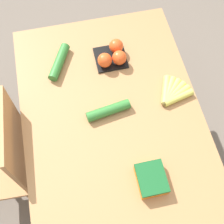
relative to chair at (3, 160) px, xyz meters
name	(u,v)px	position (x,y,z in m)	size (l,w,h in m)	color
ground_plane	(112,161)	(0.01, -0.61, -0.47)	(12.00, 12.00, 0.00)	#665B51
dining_table	(112,123)	(0.01, -0.61, 0.16)	(1.26, 0.88, 0.73)	#9E7044
chair	(3,160)	(0.00, 0.00, 0.00)	(0.44, 0.42, 0.89)	#A87547
banana_bunch	(172,93)	(0.06, -0.93, 0.28)	(0.17, 0.17, 0.04)	brown
tomato_pack	(113,55)	(0.34, -0.69, 0.30)	(0.17, 0.17, 0.09)	black
carrot_bag	(151,179)	(-0.34, -0.71, 0.29)	(0.15, 0.12, 0.06)	orange
cucumber_near	(108,110)	(0.03, -0.60, 0.28)	(0.08, 0.22, 0.05)	#2D702D
cucumber_far	(59,62)	(0.37, -0.40, 0.28)	(0.22, 0.14, 0.05)	#2D702D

